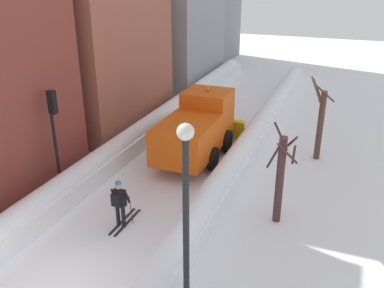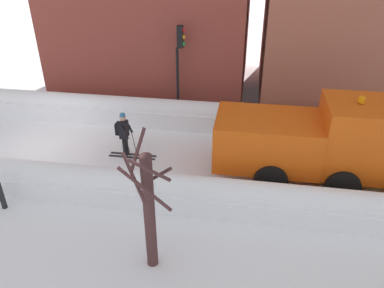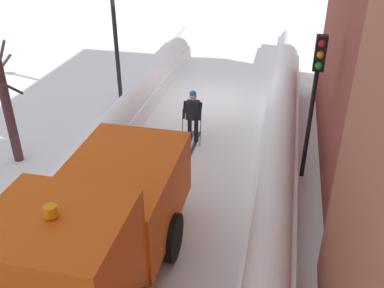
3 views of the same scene
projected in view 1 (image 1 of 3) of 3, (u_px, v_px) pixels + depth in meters
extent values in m
plane|color=white|center=(187.00, 154.00, 20.32)|extent=(80.00, 80.00, 0.00)
cube|color=white|center=(138.00, 139.00, 21.07)|extent=(1.10, 36.00, 0.76)
cylinder|color=white|center=(137.00, 132.00, 20.92)|extent=(0.90, 34.20, 0.90)
cube|color=white|center=(241.00, 157.00, 19.31)|extent=(1.10, 36.00, 0.61)
cylinder|color=white|center=(241.00, 151.00, 19.19)|extent=(0.90, 34.20, 0.90)
cube|color=#9E5642|center=(74.00, 26.00, 23.09)|extent=(8.14, 8.43, 10.78)
cube|color=#DB510F|center=(187.00, 139.00, 18.38)|extent=(2.30, 3.40, 1.60)
cube|color=#DB510F|center=(207.00, 113.00, 20.56)|extent=(2.20, 2.00, 2.30)
cube|color=black|center=(214.00, 98.00, 21.19)|extent=(1.85, 0.06, 1.01)
cube|color=gold|center=(215.00, 127.00, 22.19)|extent=(3.20, 0.46, 1.13)
cylinder|color=orange|center=(208.00, 88.00, 20.06)|extent=(0.20, 0.20, 0.18)
cylinder|color=black|center=(184.00, 135.00, 21.16)|extent=(0.25, 1.10, 1.10)
cylinder|color=black|center=(227.00, 141.00, 20.39)|extent=(0.25, 1.10, 1.10)
cylinder|color=black|center=(166.00, 151.00, 19.27)|extent=(0.25, 1.10, 1.10)
cylinder|color=black|center=(213.00, 159.00, 18.50)|extent=(0.25, 1.10, 1.10)
cylinder|color=black|center=(118.00, 215.00, 14.54)|extent=(0.14, 0.14, 0.82)
cylinder|color=black|center=(123.00, 217.00, 14.47)|extent=(0.14, 0.14, 0.82)
cube|color=black|center=(119.00, 198.00, 14.22)|extent=(0.42, 0.26, 0.62)
cube|color=black|center=(116.00, 200.00, 14.03)|extent=(0.32, 0.16, 0.44)
sphere|color=tan|center=(118.00, 186.00, 14.04)|extent=(0.24, 0.24, 0.24)
sphere|color=teal|center=(118.00, 183.00, 14.00)|extent=(0.22, 0.22, 0.22)
cylinder|color=black|center=(114.00, 195.00, 14.38)|extent=(0.09, 0.33, 0.56)
cylinder|color=black|center=(127.00, 197.00, 14.21)|extent=(0.09, 0.33, 0.56)
cube|color=black|center=(122.00, 221.00, 14.91)|extent=(0.09, 1.80, 0.03)
cube|color=black|center=(128.00, 222.00, 14.84)|extent=(0.09, 1.80, 0.03)
cylinder|color=#262628|center=(116.00, 207.00, 14.72)|extent=(0.02, 0.19, 1.19)
cylinder|color=#262628|center=(131.00, 210.00, 14.52)|extent=(0.02, 0.19, 1.19)
cylinder|color=black|center=(57.00, 154.00, 16.35)|extent=(0.12, 0.12, 3.28)
cube|color=black|center=(52.00, 102.00, 15.66)|extent=(0.28, 0.24, 0.90)
sphere|color=red|center=(53.00, 94.00, 15.66)|extent=(0.18, 0.18, 0.18)
sphere|color=gold|center=(54.00, 101.00, 15.77)|extent=(0.18, 0.18, 0.18)
sphere|color=green|center=(55.00, 108.00, 15.88)|extent=(0.18, 0.18, 0.18)
cylinder|color=black|center=(186.00, 232.00, 10.14)|extent=(0.16, 0.16, 4.91)
sphere|color=silver|center=(185.00, 132.00, 9.11)|extent=(0.40, 0.40, 0.40)
cylinder|color=#472A2A|center=(280.00, 180.00, 14.36)|extent=(0.28, 0.28, 3.25)
cylinder|color=#472A2A|center=(281.00, 136.00, 13.56)|extent=(0.59, 0.29, 0.89)
cylinder|color=#472A2A|center=(294.00, 155.00, 13.90)|extent=(0.24, 1.12, 1.18)
cylinder|color=#472A2A|center=(292.00, 142.00, 13.86)|extent=(0.46, 0.83, 0.76)
cylinder|color=#472A2A|center=(288.00, 154.00, 13.64)|extent=(0.69, 0.69, 0.95)
cylinder|color=#472A2A|center=(275.00, 154.00, 14.22)|extent=(0.43, 0.83, 0.83)
cylinder|color=#4E3328|center=(320.00, 126.00, 19.21)|extent=(0.28, 0.28, 3.32)
cylinder|color=#4E3328|center=(326.00, 94.00, 18.32)|extent=(0.85, 0.31, 0.77)
cylinder|color=#4E3328|center=(316.00, 91.00, 18.43)|extent=(0.71, 1.07, 1.08)
cylinder|color=#4E3328|center=(318.00, 92.00, 18.44)|extent=(0.68, 0.83, 1.03)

